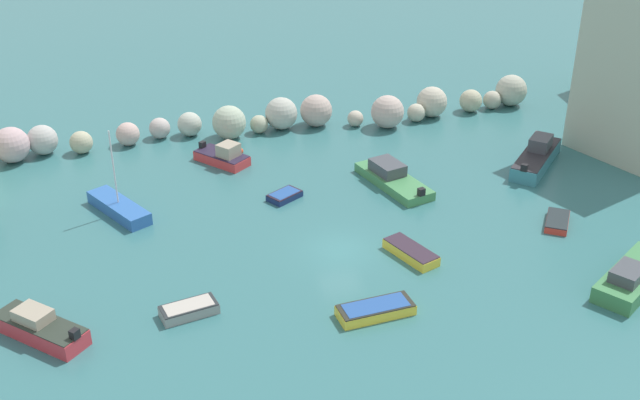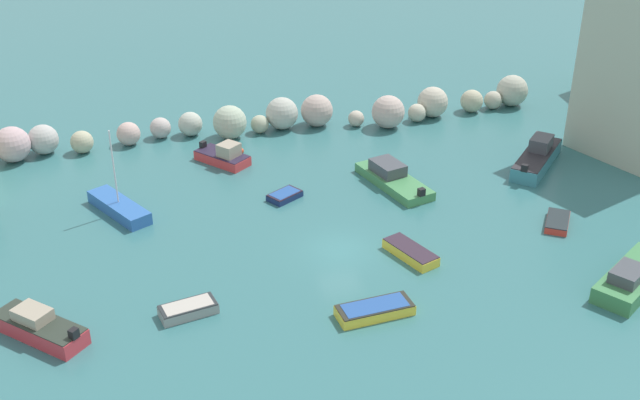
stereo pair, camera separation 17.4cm
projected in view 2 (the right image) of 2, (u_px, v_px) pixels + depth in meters
cove_water at (340, 250)px, 47.53m from camera, size 160.00×160.00×0.00m
rock_breakwater at (291, 116)px, 63.13m from camera, size 43.13×4.85×2.66m
channel_buoy at (241, 151)px, 59.58m from camera, size 0.46×0.46×0.46m
moored_boat_0 at (537, 157)px, 57.53m from camera, size 6.18×6.28×2.00m
moored_boat_1 at (119, 207)px, 51.36m from camera, size 3.91×5.58×5.78m
moored_boat_2 at (39, 327)px, 39.93m from camera, size 4.88×4.92×1.52m
moored_boat_3 at (285, 195)px, 53.21m from camera, size 2.59×2.30×0.45m
moored_boat_4 at (633, 277)px, 43.83m from camera, size 6.54×5.35×1.64m
moored_boat_5 at (392, 178)px, 54.95m from camera, size 3.83×6.92×1.44m
moored_boat_6 at (224, 156)px, 57.99m from camera, size 3.93×4.29×1.66m
moored_boat_7 at (557, 222)px, 50.05m from camera, size 2.70×3.06×0.47m
moored_boat_8 at (375, 310)px, 41.61m from camera, size 4.16×1.83×0.63m
moored_boat_9 at (411, 252)px, 46.69m from camera, size 2.52×3.85×0.63m
moored_boat_10 at (188, 309)px, 41.68m from camera, size 3.18×1.87×0.61m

